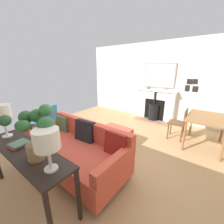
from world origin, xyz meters
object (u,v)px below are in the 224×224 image
(mantel_bowl_far, at_px, (166,90))
(console_table, at_px, (27,156))
(table_lamp_far_end, at_px, (47,141))
(potted_plant, at_px, (35,128))
(fireplace, at_px, (155,106))
(dining_chair_near_fireplace, at_px, (181,122))
(mantel_bowl_near, at_px, (148,88))
(book_stack, at_px, (19,144))
(armchair_accent, at_px, (44,121))
(sofa, at_px, (77,150))
(dining_table, at_px, (207,121))
(ottoman, at_px, (113,135))
(table_lamp_near_end, at_px, (2,112))

(mantel_bowl_far, bearing_deg, console_table, -7.01)
(table_lamp_far_end, xyz_separation_m, potted_plant, (-0.03, -0.29, 0.05))
(table_lamp_far_end, bearing_deg, console_table, -90.00)
(fireplace, relative_size, dining_chair_near_fireplace, 1.64)
(fireplace, height_order, mantel_bowl_far, mantel_bowl_far)
(mantel_bowl_far, bearing_deg, mantel_bowl_near, -90.00)
(book_stack, bearing_deg, dining_chair_near_fireplace, 155.03)
(mantel_bowl_far, xyz_separation_m, armchair_accent, (3.13, -2.07, -0.60))
(mantel_bowl_far, xyz_separation_m, console_table, (4.16, -0.51, -0.42))
(sofa, xyz_separation_m, potted_plant, (0.77, 0.32, 0.80))
(mantel_bowl_far, distance_m, dining_table, 1.75)
(armchair_accent, bearing_deg, table_lamp_far_end, 64.58)
(ottoman, height_order, dining_chair_near_fireplace, dining_chair_near_fireplace)
(sofa, distance_m, ottoman, 1.08)
(armchair_accent, distance_m, dining_chair_near_fireplace, 3.48)
(table_lamp_near_end, xyz_separation_m, potted_plant, (-0.03, 0.93, -0.00))
(table_lamp_far_end, relative_size, potted_plant, 0.72)
(ottoman, height_order, table_lamp_far_end, table_lamp_far_end)
(fireplace, relative_size, armchair_accent, 1.53)
(armchair_accent, distance_m, table_lamp_far_end, 2.48)
(sofa, distance_m, console_table, 0.86)
(sofa, distance_m, book_stack, 0.93)
(mantel_bowl_near, relative_size, ottoman, 0.16)
(fireplace, bearing_deg, potted_plant, 1.56)
(potted_plant, height_order, dining_chair_near_fireplace, potted_plant)
(console_table, height_order, book_stack, book_stack)
(mantel_bowl_near, bearing_deg, table_lamp_near_end, -6.91)
(book_stack, bearing_deg, potted_plant, 93.75)
(armchair_accent, relative_size, dining_table, 0.79)
(mantel_bowl_near, relative_size, potted_plant, 0.19)
(book_stack, bearing_deg, table_lamp_near_end, -90.43)
(sofa, distance_m, table_lamp_far_end, 1.25)
(dining_chair_near_fireplace, bearing_deg, table_lamp_far_end, -11.94)
(ottoman, distance_m, console_table, 1.92)
(mantel_bowl_near, xyz_separation_m, console_table, (4.16, 0.11, -0.41))
(sofa, height_order, armchair_accent, armchair_accent)
(mantel_bowl_near, bearing_deg, ottoman, 3.70)
(ottoman, relative_size, potted_plant, 1.18)
(mantel_bowl_near, height_order, armchair_accent, mantel_bowl_near)
(mantel_bowl_near, height_order, ottoman, mantel_bowl_near)
(sofa, xyz_separation_m, ottoman, (-1.07, 0.04, -0.12))
(dining_table, bearing_deg, armchair_accent, -58.77)
(dining_table, bearing_deg, dining_chair_near_fireplace, -90.28)
(mantel_bowl_far, bearing_deg, dining_chair_near_fireplace, 34.41)
(dining_table, relative_size, dining_chair_near_fireplace, 1.35)
(mantel_bowl_far, height_order, console_table, mantel_bowl_far)
(mantel_bowl_far, bearing_deg, book_stack, -9.29)
(dining_chair_near_fireplace, bearing_deg, fireplace, -135.18)
(mantel_bowl_near, height_order, mantel_bowl_far, mantel_bowl_far)
(mantel_bowl_far, xyz_separation_m, table_lamp_near_end, (4.16, -1.12, 0.06))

